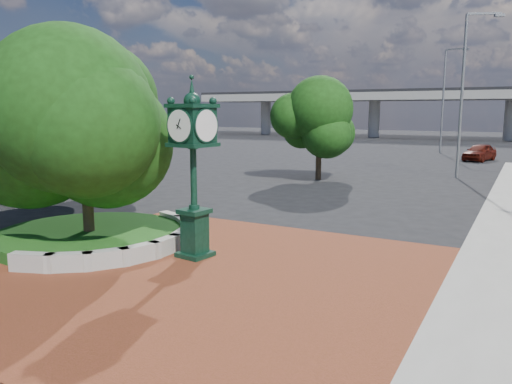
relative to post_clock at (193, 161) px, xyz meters
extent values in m
plane|color=black|center=(0.87, -0.25, -2.89)|extent=(200.00, 200.00, 0.00)
cube|color=brown|center=(0.87, -1.25, -2.87)|extent=(12.00, 12.00, 0.04)
cube|color=#9E9B93|center=(-3.04, -3.25, -2.62)|extent=(1.29, 0.76, 0.54)
cube|color=#9E9B93|center=(-2.19, -2.78, -2.62)|extent=(1.20, 1.04, 0.54)
cube|color=#9E9B93|center=(-1.51, -2.08, -2.62)|extent=(1.00, 1.22, 0.54)
cube|color=#9E9B93|center=(-1.08, -1.21, -2.62)|extent=(0.71, 1.30, 0.54)
cube|color=#9E9B93|center=(-0.93, -0.25, -2.62)|extent=(0.35, 1.25, 0.54)
cube|color=#9E9B93|center=(-1.08, 0.72, -2.62)|extent=(0.71, 1.30, 0.54)
cube|color=#9E9B93|center=(-1.51, 1.59, -2.62)|extent=(1.00, 1.22, 0.54)
cube|color=#9E9B93|center=(-2.19, 2.29, -2.62)|extent=(1.20, 1.04, 0.54)
cube|color=#9E9B93|center=(-3.04, 2.76, -2.62)|extent=(1.29, 0.76, 0.54)
cylinder|color=#184A15|center=(-4.13, -0.25, -2.69)|extent=(6.10, 6.10, 0.40)
cube|color=#9E9B93|center=(0.87, 69.75, 3.61)|extent=(90.00, 12.00, 1.20)
cube|color=black|center=(0.87, 69.75, 4.41)|extent=(90.00, 12.00, 0.40)
cylinder|color=#9E9B93|center=(-34.13, 69.75, 0.11)|extent=(1.80, 1.80, 6.00)
cylinder|color=#9E9B93|center=(-14.13, 69.75, 0.11)|extent=(1.80, 1.80, 6.00)
cylinder|color=#9E9B93|center=(5.87, 69.75, 0.11)|extent=(1.80, 1.80, 6.00)
cylinder|color=#38281C|center=(-4.13, -0.25, -1.80)|extent=(0.36, 0.36, 2.17)
sphere|color=#173A0F|center=(-4.13, -0.25, 0.84)|extent=(5.20, 5.20, 5.20)
cylinder|color=#38281C|center=(-12.13, 4.75, -1.66)|extent=(0.36, 0.36, 2.45)
sphere|color=#173A0F|center=(-12.13, 4.75, 1.24)|extent=(5.60, 5.60, 5.60)
cylinder|color=#38281C|center=(-3.13, 17.75, -1.93)|extent=(0.36, 0.36, 1.92)
sphere|color=#173A0F|center=(-3.13, 17.75, 0.36)|extent=(4.40, 4.40, 4.40)
cube|color=black|center=(0.00, 0.00, -2.80)|extent=(1.00, 1.00, 0.18)
cube|color=black|center=(0.00, 0.00, -2.11)|extent=(0.69, 0.69, 1.22)
cube|color=black|center=(0.00, 0.00, -1.47)|extent=(0.87, 0.87, 0.13)
cylinder|color=black|center=(0.00, 0.00, -0.46)|extent=(0.19, 0.19, 1.88)
cube|color=black|center=(0.00, 0.00, 1.04)|extent=(1.12, 1.12, 1.00)
cylinder|color=white|center=(-0.07, -0.52, 1.04)|extent=(0.89, 0.19, 0.89)
cylinder|color=white|center=(0.07, 0.52, 1.04)|extent=(0.89, 0.19, 0.89)
cylinder|color=white|center=(-0.52, 0.07, 1.04)|extent=(0.19, 0.89, 0.89)
cylinder|color=white|center=(0.52, -0.07, 1.04)|extent=(0.19, 0.89, 0.89)
sphere|color=black|center=(0.00, 0.00, 1.73)|extent=(0.49, 0.49, 0.49)
cone|color=black|center=(0.00, 0.00, 2.09)|extent=(0.20, 0.20, 0.55)
imported|color=#4F130B|center=(4.76, 35.65, -2.14)|extent=(2.81, 4.68, 1.49)
cylinder|color=slate|center=(4.51, 22.74, 2.24)|extent=(0.18, 0.18, 10.25)
cube|color=slate|center=(5.45, 23.16, 7.36)|extent=(1.94, 1.00, 0.14)
cube|color=slate|center=(6.28, 23.54, 7.24)|extent=(0.64, 0.49, 0.17)
cylinder|color=slate|center=(0.47, 42.45, 2.27)|extent=(0.18, 0.18, 10.32)
cube|color=slate|center=(1.48, 42.23, 7.43)|extent=(2.06, 0.59, 0.14)
cube|color=slate|center=(2.38, 42.05, 7.32)|extent=(0.62, 0.40, 0.17)
camera|label=1|loc=(8.52, -11.76, 1.47)|focal=35.00mm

